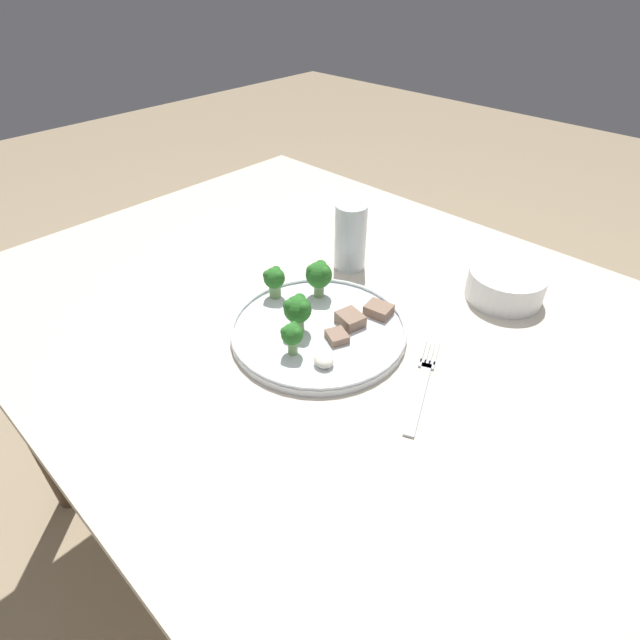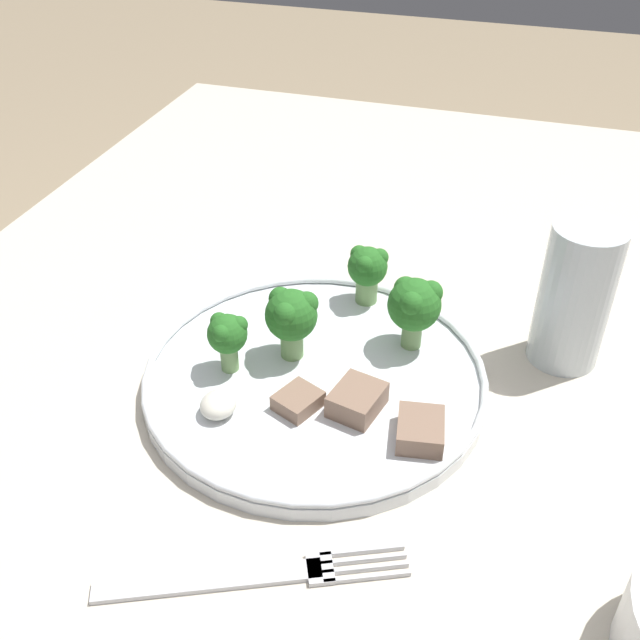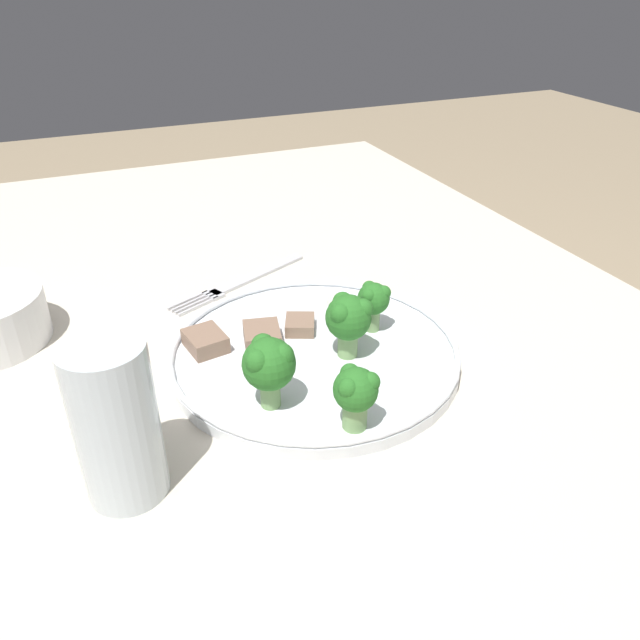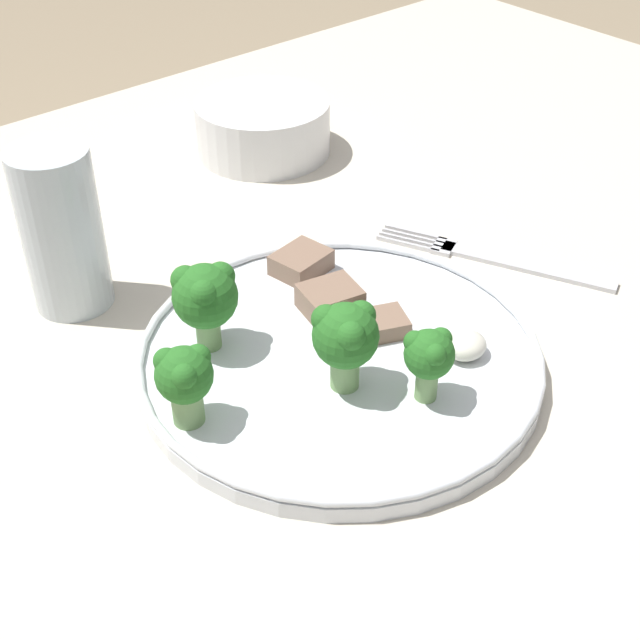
{
  "view_description": "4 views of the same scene",
  "coord_description": "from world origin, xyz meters",
  "px_view_note": "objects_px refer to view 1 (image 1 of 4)",
  "views": [
    {
      "loc": [
        0.41,
        -0.52,
        1.23
      ],
      "look_at": [
        -0.01,
        -0.08,
        0.77
      ],
      "focal_mm": 28.0,
      "sensor_mm": 36.0,
      "label": 1
    },
    {
      "loc": [
        0.42,
        0.09,
        1.13
      ],
      "look_at": [
        -0.06,
        -0.06,
        0.76
      ],
      "focal_mm": 42.0,
      "sensor_mm": 36.0,
      "label": 2
    },
    {
      "loc": [
        -0.5,
        0.14,
        1.07
      ],
      "look_at": [
        -0.02,
        -0.07,
        0.76
      ],
      "focal_mm": 35.0,
      "sensor_mm": 36.0,
      "label": 3
    },
    {
      "loc": [
        -0.36,
        -0.42,
        1.12
      ],
      "look_at": [
        -0.03,
        -0.03,
        0.74
      ],
      "focal_mm": 50.0,
      "sensor_mm": 36.0,
      "label": 4
    }
  ],
  "objects_px": {
    "cream_bowl": "(505,286)",
    "drinking_glass": "(350,240)",
    "dinner_plate": "(319,330)",
    "fork": "(422,385)"
  },
  "relations": [
    {
      "from": "dinner_plate",
      "to": "cream_bowl",
      "type": "xyz_separation_m",
      "value": [
        0.17,
        0.3,
        0.02
      ]
    },
    {
      "from": "cream_bowl",
      "to": "drinking_glass",
      "type": "bearing_deg",
      "value": -158.2
    },
    {
      "from": "dinner_plate",
      "to": "drinking_glass",
      "type": "xyz_separation_m",
      "value": [
        -0.1,
        0.2,
        0.05
      ]
    },
    {
      "from": "cream_bowl",
      "to": "drinking_glass",
      "type": "relative_size",
      "value": 1.04
    },
    {
      "from": "cream_bowl",
      "to": "drinking_glass",
      "type": "distance_m",
      "value": 0.29
    },
    {
      "from": "dinner_plate",
      "to": "fork",
      "type": "distance_m",
      "value": 0.19
    },
    {
      "from": "fork",
      "to": "cream_bowl",
      "type": "xyz_separation_m",
      "value": [
        -0.02,
        0.29,
        0.02
      ]
    },
    {
      "from": "dinner_plate",
      "to": "cream_bowl",
      "type": "bearing_deg",
      "value": 61.02
    },
    {
      "from": "dinner_plate",
      "to": "fork",
      "type": "height_order",
      "value": "dinner_plate"
    },
    {
      "from": "dinner_plate",
      "to": "drinking_glass",
      "type": "height_order",
      "value": "drinking_glass"
    }
  ]
}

